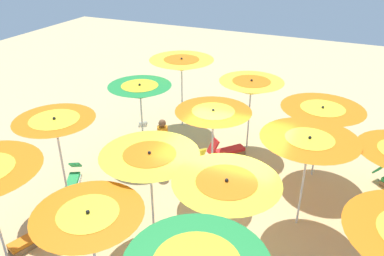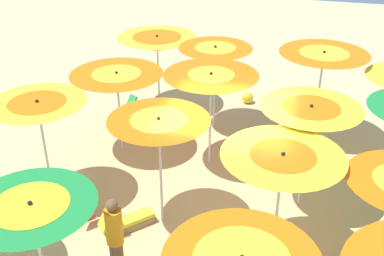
{
  "view_description": "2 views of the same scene",
  "coord_description": "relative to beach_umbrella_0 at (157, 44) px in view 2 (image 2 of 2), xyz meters",
  "views": [
    {
      "loc": [
        -2.3,
        7.09,
        6.41
      ],
      "look_at": [
        1.56,
        -1.57,
        1.55
      ],
      "focal_mm": 36.26,
      "sensor_mm": 36.0,
      "label": 1
    },
    {
      "loc": [
        8.15,
        1.42,
        6.46
      ],
      "look_at": [
        -1.78,
        -1.19,
        0.84
      ],
      "focal_mm": 44.57,
      "sensor_mm": 36.0,
      "label": 2
    }
  ],
  "objects": [
    {
      "name": "beach_umbrella_8",
      "position": [
        0.79,
        4.66,
        0.27
      ],
      "size": [
        2.24,
        2.24,
        2.47
      ],
      "color": "silver",
      "rests_on": "ground"
    },
    {
      "name": "beach_umbrella_6",
      "position": [
        5.2,
        1.77,
        0.18
      ],
      "size": [
        1.93,
        1.93,
        2.44
      ],
      "color": "silver",
      "rests_on": "ground"
    },
    {
      "name": "beach_ball",
      "position": [
        -0.88,
        2.6,
        -1.81
      ],
      "size": [
        0.35,
        0.35,
        0.35
      ],
      "primitive_type": "sphere",
      "color": "yellow",
      "rests_on": "ground"
    },
    {
      "name": "lounger_3",
      "position": [
        5.58,
        1.18,
        -1.78
      ],
      "size": [
        1.05,
        1.0,
        0.7
      ],
      "rotation": [
        0.0,
        0.0,
        8.67
      ],
      "color": "olive",
      "rests_on": "ground"
    },
    {
      "name": "beach_umbrella_10",
      "position": [
        5.71,
        4.1,
        0.11
      ],
      "size": [
        2.1,
        2.1,
        2.35
      ],
      "color": "silver",
      "rests_on": "ground"
    },
    {
      "name": "beach_umbrella_9",
      "position": [
        3.89,
        4.47,
        0.16
      ],
      "size": [
        2.01,
        2.01,
        2.42
      ],
      "color": "silver",
      "rests_on": "ground"
    },
    {
      "name": "beach_umbrella_0",
      "position": [
        0.0,
        0.0,
        0.0
      ],
      "size": [
        2.29,
        2.29,
        2.26
      ],
      "color": "silver",
      "rests_on": "ground"
    },
    {
      "name": "beach_umbrella_1",
      "position": [
        2.77,
        -0.1,
        -0.02
      ],
      "size": [
        2.24,
        2.24,
        2.2
      ],
      "color": "silver",
      "rests_on": "ground"
    },
    {
      "name": "beachgoer_0",
      "position": [
        6.84,
        1.47,
        -1.11
      ],
      "size": [
        0.3,
        0.3,
        1.68
      ],
      "rotation": [
        0.0,
        0.0,
        2.51
      ],
      "color": "brown",
      "rests_on": "ground"
    },
    {
      "name": "lounger_4",
      "position": [
        5.39,
        -0.07,
        -1.78
      ],
      "size": [
        1.07,
        1.15,
        0.69
      ],
      "rotation": [
        0.0,
        0.0,
        3.99
      ],
      "color": "olive",
      "rests_on": "ground"
    },
    {
      "name": "beach_umbrella_7",
      "position": [
        7.94,
        0.76,
        0.09
      ],
      "size": [
        1.91,
        1.91,
        2.35
      ],
      "color": "silver",
      "rests_on": "ground"
    },
    {
      "name": "ground",
      "position": [
        4.41,
        2.92,
        -2.01
      ],
      "size": [
        38.54,
        38.54,
        0.04
      ],
      "primitive_type": "cube",
      "color": "#D1B57F"
    },
    {
      "name": "beach_umbrella_5",
      "position": [
        2.78,
        2.21,
        0.21
      ],
      "size": [
        2.18,
        2.18,
        2.42
      ],
      "color": "silver",
      "rests_on": "ground"
    },
    {
      "name": "beach_umbrella_2",
      "position": [
        4.98,
        -0.88,
        0.11
      ],
      "size": [
        1.98,
        1.98,
        2.38
      ],
      "color": "silver",
      "rests_on": "ground"
    },
    {
      "name": "lounger_2",
      "position": [
        0.54,
        -0.26,
        -1.78
      ],
      "size": [
        1.23,
        0.95,
        0.68
      ],
      "rotation": [
        0.0,
        0.0,
        8.85
      ],
      "color": "olive",
      "rests_on": "ground"
    },
    {
      "name": "beach_umbrella_4",
      "position": [
        0.88,
        1.9,
        0.19
      ],
      "size": [
        1.95,
        1.95,
        2.4
      ],
      "color": "silver",
      "rests_on": "ground"
    }
  ]
}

